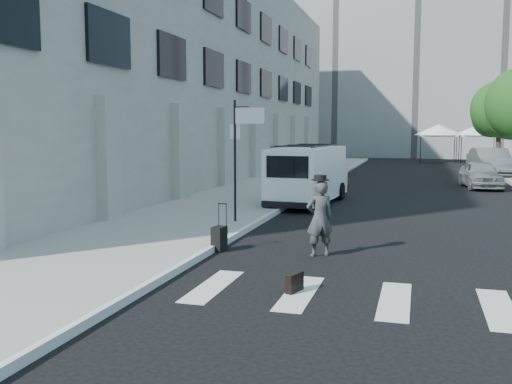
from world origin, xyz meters
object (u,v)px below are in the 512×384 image
Objects in this scene: parked_car_c at (484,160)px; businessman at (320,218)px; parked_car_b at (490,162)px; briefcase at (295,283)px; suitcase at (219,238)px; cargo_van at (309,174)px; parked_car_a at (480,174)px.

businessman is at bearing -96.33° from parked_car_c.
parked_car_b reaches higher than parked_car_c.
parked_car_c is (6.30, 32.32, 0.54)m from briefcase.
cargo_van is (0.42, 8.89, 0.82)m from suitcase.
cargo_van is at bearing -106.80° from businessman.
suitcase is 18.23m from parked_car_a.
parked_car_b is (1.22, 7.13, 0.19)m from parked_car_a.
briefcase is 20.14m from parked_car_a.
parked_car_a is at bearing -135.64° from businessman.
parked_car_b is 1.05× the size of parked_car_c.
parked_car_c is (8.28, 20.61, -0.40)m from cargo_van.
briefcase is (0.07, -2.94, -0.68)m from businessman.
parked_car_b is 5.66m from parked_car_c.
parked_car_a is 12.86m from parked_car_c.
briefcase is 32.93m from parked_car_c.
suitcase is (-2.40, 2.82, 0.12)m from briefcase.
parked_car_a is (4.92, 16.60, -0.19)m from businessman.
businessman is 2.40m from suitcase.
parked_car_a is (7.25, 16.72, 0.37)m from suitcase.
businessman is at bearing -111.15° from parked_car_b.
parked_car_b is (6.07, 26.67, 0.68)m from briefcase.
parked_car_a reaches higher than suitcase.
briefcase is at bearing -42.35° from suitcase.
parked_car_a is 0.79× the size of parked_car_c.
parked_car_c reaches higher than briefcase.
briefcase is 0.08× the size of cargo_van.
parked_car_a is at bearing 53.66° from cargo_van.
businessman reaches higher than briefcase.
parked_car_b is (8.06, 14.96, -0.26)m from cargo_van.
parked_car_c reaches higher than parked_car_a.
suitcase is 8.94m from cargo_van.
briefcase is at bearing -95.13° from parked_car_c.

